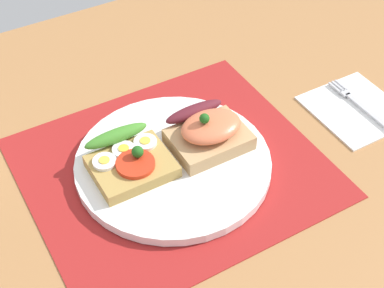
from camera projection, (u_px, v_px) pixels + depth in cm
name	position (u px, v px, depth cm)	size (l,w,h in cm)	color
ground_plane	(174.00, 176.00, 80.14)	(120.00, 90.00, 3.20)	#A26D3F
placemat	(173.00, 167.00, 78.92)	(39.33, 35.16, 0.30)	maroon
plate	(173.00, 163.00, 78.34)	(26.93, 26.93, 1.37)	white
sandwich_egg_tomato	(129.00, 160.00, 75.92)	(10.47, 10.05, 3.94)	#AD8946
sandwich_salmon	(209.00, 132.00, 78.53)	(10.58, 9.49, 6.01)	tan
napkin	(356.00, 108.00, 87.65)	(12.98, 13.79, 0.60)	white
fork	(358.00, 103.00, 87.79)	(1.62, 13.36, 0.32)	#B7B7BC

